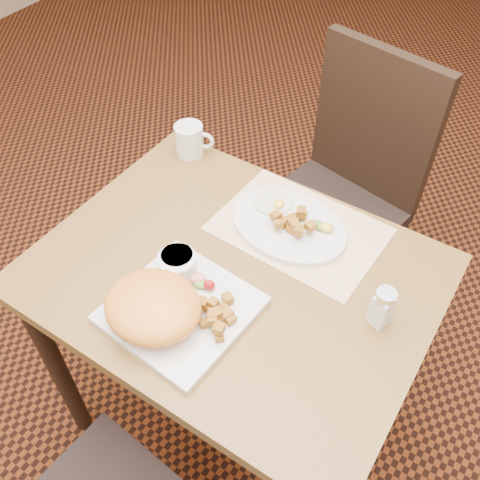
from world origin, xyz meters
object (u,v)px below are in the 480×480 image
(coffee_mug, at_px, (190,140))
(table, at_px, (234,299))
(chair_far, at_px, (345,184))
(plate_square, at_px, (181,309))
(plate_oval, at_px, (288,225))
(salt_shaker, at_px, (382,307))

(coffee_mug, bearing_deg, table, -40.85)
(table, bearing_deg, chair_far, 89.49)
(chair_far, distance_m, plate_square, 0.84)
(plate_oval, relative_size, coffee_mug, 2.82)
(coffee_mug, bearing_deg, plate_oval, -16.12)
(plate_oval, xyz_separation_m, coffee_mug, (-0.38, 0.11, 0.03))
(chair_far, bearing_deg, table, 100.44)
(plate_square, xyz_separation_m, salt_shaker, (0.37, 0.21, 0.04))
(plate_oval, distance_m, coffee_mug, 0.40)
(chair_far, height_order, plate_square, chair_far)
(plate_square, distance_m, salt_shaker, 0.42)
(table, bearing_deg, plate_square, -101.02)
(chair_far, height_order, plate_oval, chair_far)
(plate_oval, distance_m, salt_shaker, 0.33)
(chair_far, bearing_deg, coffee_mug, 56.02)
(table, distance_m, plate_oval, 0.23)
(table, relative_size, salt_shaker, 9.00)
(plate_square, bearing_deg, plate_oval, 78.69)
(plate_square, relative_size, coffee_mug, 2.59)
(table, relative_size, plate_oval, 2.96)
(coffee_mug, bearing_deg, plate_square, -55.43)
(plate_square, xyz_separation_m, coffee_mug, (-0.31, 0.46, 0.04))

